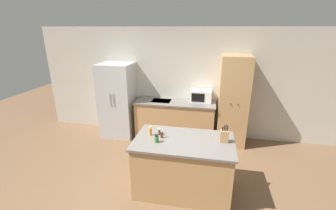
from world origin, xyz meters
TOP-DOWN VIEW (x-y plane):
  - ground_plane at (0.00, 0.00)m, footprint 14.00×14.00m
  - wall_back at (0.00, 2.33)m, footprint 7.20×0.06m
  - refrigerator at (-1.55, 1.95)m, footprint 0.79×0.72m
  - back_counter at (-0.14, 1.99)m, footprint 1.87×0.65m
  - pantry_cabinet at (1.17, 2.01)m, footprint 0.63×0.61m
  - kitchen_island at (0.30, 0.19)m, footprint 1.56×0.92m
  - microwave at (0.45, 2.11)m, footprint 0.48×0.34m
  - knife_block at (0.91, 0.24)m, footprint 0.12×0.08m
  - spice_bottle_tall_dark at (-0.10, 0.04)m, footprint 0.06×0.06m
  - spice_bottle_short_red at (-0.06, 0.20)m, footprint 0.04×0.04m
  - spice_bottle_amber_oil at (-0.26, 0.25)m, footprint 0.05×0.05m
  - spice_bottle_green_herb at (-0.11, 0.30)m, footprint 0.05×0.05m

SIDE VIEW (x-z plane):
  - ground_plane at x=0.00m, z-range 0.00..0.00m
  - kitchen_island at x=0.30m, z-range 0.00..0.92m
  - back_counter at x=-0.14m, z-range 0.00..0.94m
  - refrigerator at x=-1.55m, z-range 0.00..1.79m
  - spice_bottle_green_herb at x=-0.11m, z-range 0.91..1.02m
  - spice_bottle_tall_dark at x=-0.10m, z-range 0.91..1.04m
  - spice_bottle_short_red at x=-0.06m, z-range 0.91..1.04m
  - spice_bottle_amber_oil at x=-0.26m, z-range 0.91..1.07m
  - pantry_cabinet at x=1.17m, z-range 0.00..2.03m
  - knife_block at x=0.91m, z-range 0.87..1.16m
  - microwave at x=0.45m, z-range 0.94..1.22m
  - wall_back at x=0.00m, z-range 0.00..2.60m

